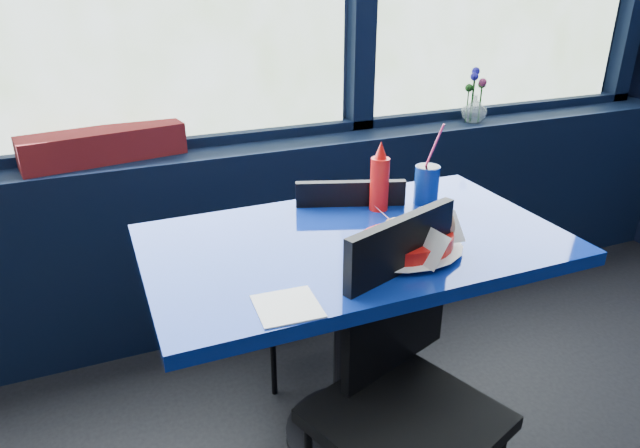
{
  "coord_description": "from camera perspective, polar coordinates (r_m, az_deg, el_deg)",
  "views": [
    {
      "loc": [
        -0.37,
        0.67,
        1.46
      ],
      "look_at": [
        0.18,
        1.98,
        0.82
      ],
      "focal_mm": 32.0,
      "sensor_mm": 36.0,
      "label": 1
    }
  ],
  "objects": [
    {
      "name": "window_sill",
      "position": [
        2.47,
        -11.88,
        -1.81
      ],
      "size": [
        5.0,
        0.26,
        0.8
      ],
      "primitive_type": "cube",
      "color": "black",
      "rests_on": "ground"
    },
    {
      "name": "planter_box",
      "position": [
        2.3,
        -20.8,
        7.38
      ],
      "size": [
        0.61,
        0.24,
        0.12
      ],
      "primitive_type": "cube",
      "rotation": [
        0.0,
        0.0,
        0.17
      ],
      "color": "maroon",
      "rests_on": "window_sill"
    },
    {
      "name": "near_table",
      "position": [
        1.74,
        3.42,
        -6.81
      ],
      "size": [
        1.2,
        0.7,
        0.75
      ],
      "color": "black",
      "rests_on": "ground"
    },
    {
      "name": "ketchup_bottle",
      "position": [
        1.82,
        5.98,
        4.41
      ],
      "size": [
        0.06,
        0.06,
        0.23
      ],
      "color": "red",
      "rests_on": "near_table"
    },
    {
      "name": "flower_vase",
      "position": [
        2.81,
        15.2,
        11.33
      ],
      "size": [
        0.15,
        0.16,
        0.25
      ],
      "rotation": [
        0.0,
        0.0,
        0.32
      ],
      "color": "silver",
      "rests_on": "window_sill"
    },
    {
      "name": "napkin",
      "position": [
        1.33,
        -3.28,
        -8.22
      ],
      "size": [
        0.15,
        0.15,
        0.0
      ],
      "primitive_type": "cube",
      "rotation": [
        0.0,
        0.0,
        -0.06
      ],
      "color": "white",
      "rests_on": "near_table"
    },
    {
      "name": "chair_near_front",
      "position": [
        1.52,
        8.24,
        -14.46
      ],
      "size": [
        0.52,
        0.52,
        0.9
      ],
      "rotation": [
        0.0,
        0.0,
        0.35
      ],
      "color": "black",
      "rests_on": "ground"
    },
    {
      "name": "chair_near_back",
      "position": [
        2.07,
        0.81,
        -4.25
      ],
      "size": [
        0.48,
        0.48,
        0.83
      ],
      "rotation": [
        0.0,
        0.0,
        2.81
      ],
      "color": "black",
      "rests_on": "ground"
    },
    {
      "name": "food_basket",
      "position": [
        1.57,
        8.75,
        -1.62
      ],
      "size": [
        0.36,
        0.36,
        0.11
      ],
      "rotation": [
        0.0,
        0.0,
        -0.4
      ],
      "color": "red",
      "rests_on": "near_table"
    },
    {
      "name": "soda_cup",
      "position": [
        1.9,
        10.62,
        3.96
      ],
      "size": [
        0.08,
        0.08,
        0.27
      ],
      "rotation": [
        0.0,
        0.0,
        0.37
      ],
      "color": "navy",
      "rests_on": "near_table"
    }
  ]
}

